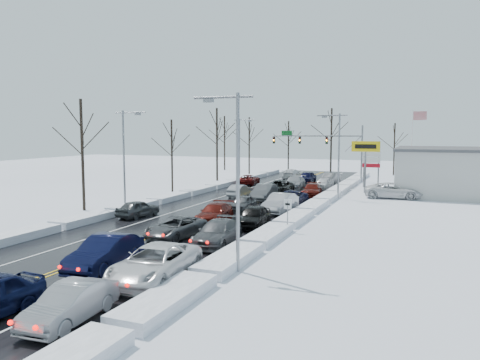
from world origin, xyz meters
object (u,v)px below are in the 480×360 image
at_px(traffic_signal_mast, 326,143).
at_px(flagpole, 413,140).
at_px(tires_plus_sign, 366,150).
at_px(oncoming_car_0, 240,197).

xyz_separation_m(traffic_signal_mast, flagpole, (11.72, 2.01, 0.45)).
height_order(tires_plus_sign, oncoming_car_0, tires_plus_sign).
xyz_separation_m(traffic_signal_mast, oncoming_car_0, (-5.26, -20.41, -5.48)).
relative_size(traffic_signal_mast, flagpole, 1.33).
bearing_deg(flagpole, oncoming_car_0, -127.15).
distance_m(flagpole, oncoming_car_0, 28.74).
height_order(traffic_signal_mast, tires_plus_sign, traffic_signal_mast).
xyz_separation_m(tires_plus_sign, oncoming_car_0, (-12.31, -8.41, -4.99)).
bearing_deg(tires_plus_sign, traffic_signal_mast, 120.46).
relative_size(flagpole, oncoming_car_0, 2.47).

